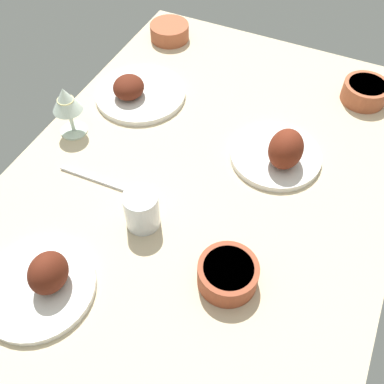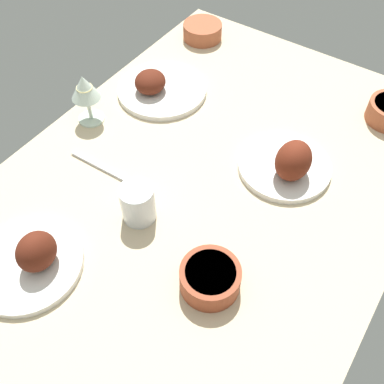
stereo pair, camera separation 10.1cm
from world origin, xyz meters
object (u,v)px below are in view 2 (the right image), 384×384
at_px(wine_glass, 85,90).
at_px(plate_far_side, 31,259).
at_px(plate_center_main, 159,87).
at_px(plate_near_viewer, 289,163).
at_px(water_tumbler, 138,203).
at_px(bowl_pasta, 202,30).
at_px(fork_loose, 101,168).
at_px(bowl_onions, 210,278).

bearing_deg(wine_glass, plate_far_side, -152.92).
bearing_deg(plate_center_main, plate_far_side, -168.36).
relative_size(plate_near_viewer, water_tumbler, 2.44).
relative_size(bowl_pasta, fork_loose, 0.66).
xyz_separation_m(plate_far_side, plate_center_main, (0.59, 0.12, -0.01)).
distance_m(plate_near_viewer, fork_loose, 0.45).
xyz_separation_m(plate_far_side, water_tumbler, (0.22, -0.10, 0.02)).
relative_size(bowl_onions, bowl_pasta, 0.99).
bearing_deg(bowl_onions, plate_near_viewer, 1.18).
bearing_deg(bowl_onions, bowl_pasta, 34.38).
bearing_deg(bowl_pasta, water_tumbler, -157.85).
bearing_deg(fork_loose, plate_near_viewer, -149.18).
distance_m(plate_far_side, wine_glass, 0.46).
distance_m(bowl_onions, water_tumbler, 0.23).
xyz_separation_m(bowl_onions, wine_glass, (0.23, 0.53, 0.07)).
relative_size(bowl_pasta, water_tumbler, 1.33).
distance_m(plate_center_main, fork_loose, 0.32).
bearing_deg(wine_glass, fork_loose, -130.38).
relative_size(plate_center_main, plate_near_viewer, 1.12).
height_order(bowl_pasta, wine_glass, wine_glass).
bearing_deg(plate_center_main, water_tumbler, -148.82).
bearing_deg(plate_far_side, wine_glass, 27.08).
height_order(bowl_onions, fork_loose, bowl_onions).
xyz_separation_m(plate_far_side, bowl_pasta, (0.89, 0.17, -0.00)).
height_order(plate_near_viewer, wine_glass, wine_glass).
xyz_separation_m(water_tumbler, fork_loose, (0.06, 0.17, -0.04)).
xyz_separation_m(plate_near_viewer, fork_loose, (-0.24, 0.38, -0.03)).
distance_m(plate_near_viewer, wine_glass, 0.54).
bearing_deg(bowl_pasta, wine_glass, 176.00).
relative_size(plate_center_main, fork_loose, 1.35).
bearing_deg(plate_near_viewer, bowl_onions, -178.82).
distance_m(bowl_onions, wine_glass, 0.58).
bearing_deg(plate_near_viewer, wine_glass, 103.26).
bearing_deg(plate_far_side, plate_center_main, 11.64).
bearing_deg(wine_glass, plate_near_viewer, -76.74).
distance_m(plate_far_side, bowl_onions, 0.37).
distance_m(plate_far_side, plate_near_viewer, 0.61).
distance_m(wine_glass, water_tumbler, 0.36).
bearing_deg(water_tumbler, plate_near_viewer, -35.62).
relative_size(plate_near_viewer, bowl_pasta, 1.84).
bearing_deg(bowl_pasta, plate_near_viewer, -127.04).
bearing_deg(plate_far_side, water_tumbler, -24.35).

